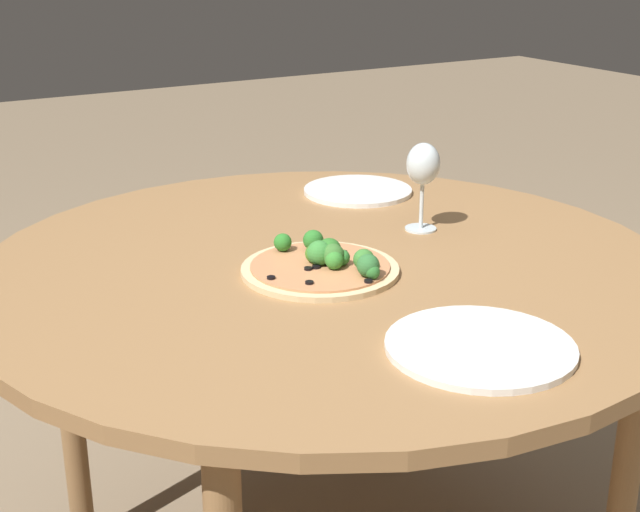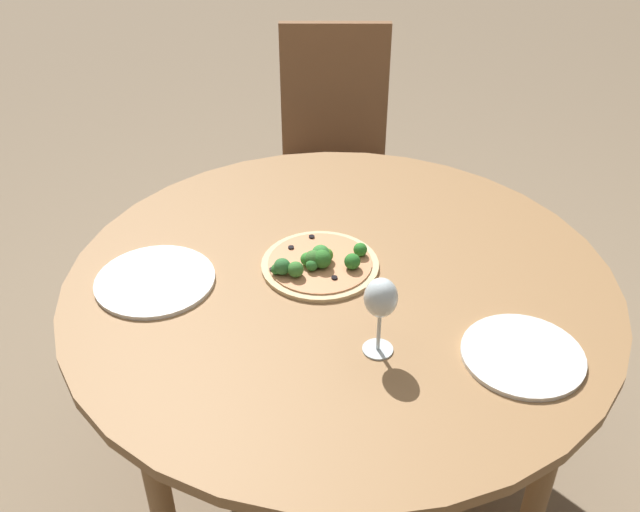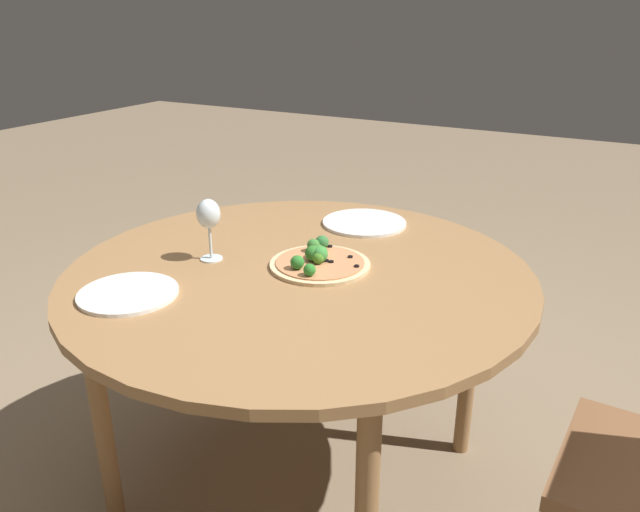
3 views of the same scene
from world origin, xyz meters
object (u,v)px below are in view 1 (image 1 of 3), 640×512
at_px(plate_near, 358,191).
at_px(plate_far, 478,347).
at_px(wine_glass, 423,167).
at_px(pizza, 324,264).

distance_m(plate_near, plate_far, 0.81).
bearing_deg(plate_near, plate_far, -110.78).
height_order(wine_glass, plate_near, wine_glass).
distance_m(pizza, plate_near, 0.50).
relative_size(pizza, plate_near, 1.13).
bearing_deg(plate_far, pizza, 94.71).
relative_size(pizza, wine_glass, 1.57).
relative_size(pizza, plate_far, 1.01).
relative_size(plate_near, plate_far, 0.90).
distance_m(pizza, wine_glass, 0.32).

